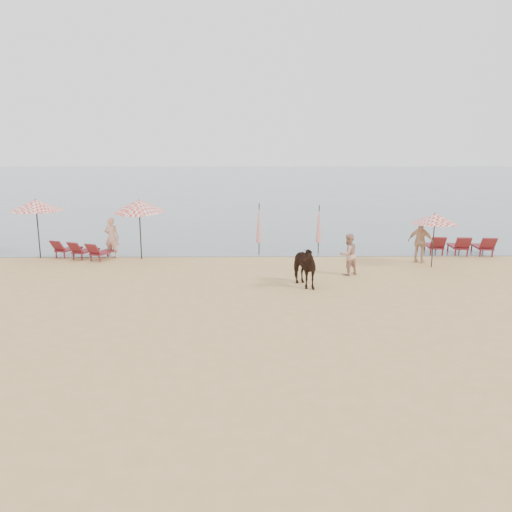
{
  "coord_description": "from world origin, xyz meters",
  "views": [
    {
      "loc": [
        -0.25,
        -12.43,
        4.77
      ],
      "look_at": [
        0.0,
        5.0,
        1.1
      ],
      "focal_mm": 35.0,
      "sensor_mm": 36.0,
      "label": 1
    }
  ],
  "objects": [
    {
      "name": "sea",
      "position": [
        0.0,
        80.0,
        0.0
      ],
      "size": [
        160.0,
        140.0,
        0.06
      ],
      "primitive_type": "cube",
      "color": "#51606B",
      "rests_on": "ground"
    },
    {
      "name": "umbrella_open_left_a",
      "position": [
        -9.76,
        9.92,
        2.41
      ],
      "size": [
        2.35,
        2.35,
        2.68
      ],
      "rotation": [
        0.0,
        0.0,
        -0.01
      ],
      "color": "black",
      "rests_on": "ground"
    },
    {
      "name": "ground",
      "position": [
        0.0,
        0.0,
        0.0
      ],
      "size": [
        120.0,
        120.0,
        0.0
      ],
      "primitive_type": "plane",
      "color": "tan",
      "rests_on": "ground"
    },
    {
      "name": "cow",
      "position": [
        1.62,
        4.91,
        0.76
      ],
      "size": [
        1.4,
        1.98,
        1.53
      ],
      "primitive_type": "imported",
      "rotation": [
        0.0,
        0.0,
        0.36
      ],
      "color": "black",
      "rests_on": "ground"
    },
    {
      "name": "umbrella_open_right",
      "position": [
        7.42,
        7.86,
        2.05
      ],
      "size": [
        1.86,
        1.86,
        2.27
      ],
      "rotation": [
        0.0,
        0.0,
        -0.37
      ],
      "color": "black",
      "rests_on": "ground"
    },
    {
      "name": "beachgoer_left",
      "position": [
        -6.5,
        10.02,
        0.93
      ],
      "size": [
        0.74,
        0.55,
        1.86
      ],
      "primitive_type": "imported",
      "rotation": [
        0.0,
        0.0,
        2.98
      ],
      "color": "#E4A78E",
      "rests_on": "ground"
    },
    {
      "name": "beachgoer_right_a",
      "position": [
        3.63,
        6.59,
        0.82
      ],
      "size": [
        0.99,
        0.92,
        1.63
      ],
      "primitive_type": "imported",
      "rotation": [
        0.0,
        0.0,
        3.64
      ],
      "color": "tan",
      "rests_on": "ground"
    },
    {
      "name": "lounger_cluster_right",
      "position": [
        9.62,
        10.4,
        0.44
      ],
      "size": [
        3.05,
        2.02,
        0.63
      ],
      "rotation": [
        0.0,
        0.0,
        -0.12
      ],
      "color": "maroon",
      "rests_on": "ground"
    },
    {
      "name": "umbrella_closed_right",
      "position": [
        3.03,
        10.71,
        1.42
      ],
      "size": [
        0.28,
        0.28,
        2.31
      ],
      "rotation": [
        0.0,
        0.0,
        -0.09
      ],
      "color": "black",
      "rests_on": "ground"
    },
    {
      "name": "lounger_cluster_left",
      "position": [
        -7.8,
        9.83,
        0.39
      ],
      "size": [
        2.96,
        2.4,
        0.57
      ],
      "rotation": [
        0.0,
        0.0,
        -0.4
      ],
      "color": "maroon",
      "rests_on": "ground"
    },
    {
      "name": "umbrella_closed_left",
      "position": [
        0.22,
        10.58,
        1.49
      ],
      "size": [
        0.29,
        0.29,
        2.41
      ],
      "rotation": [
        0.0,
        0.0,
        -0.02
      ],
      "color": "black",
      "rests_on": "ground"
    },
    {
      "name": "beachgoer_right_b",
      "position": [
        7.2,
        8.74,
        0.93
      ],
      "size": [
        1.16,
        0.97,
        1.85
      ],
      "primitive_type": "imported",
      "rotation": [
        0.0,
        0.0,
        2.57
      ],
      "color": "tan",
      "rests_on": "ground"
    },
    {
      "name": "umbrella_open_left_b",
      "position": [
        -5.11,
        9.68,
        2.4
      ],
      "size": [
        2.18,
        2.22,
        2.78
      ],
      "rotation": [
        0.0,
        0.0,
        0.11
      ],
      "color": "black",
      "rests_on": "ground"
    }
  ]
}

